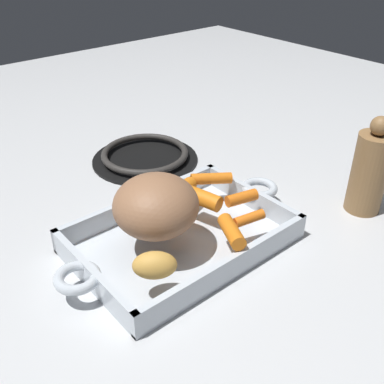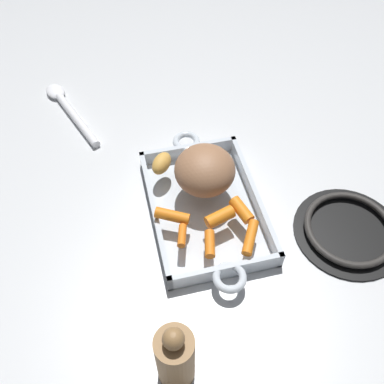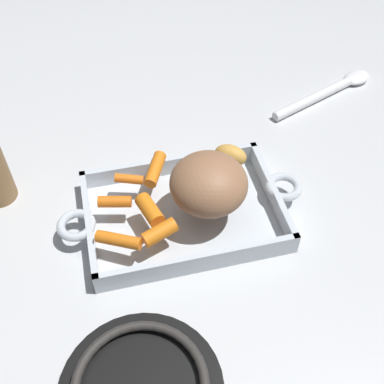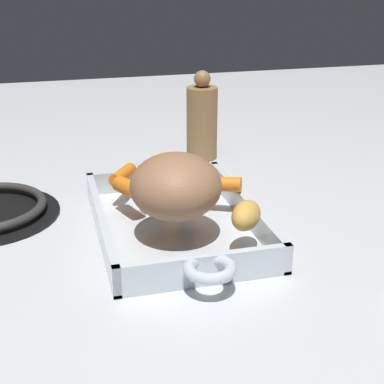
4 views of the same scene
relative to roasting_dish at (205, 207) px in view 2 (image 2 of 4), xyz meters
The scene contains 13 objects.
ground_plane 0.01m from the roasting_dish, ahead, with size 2.14×2.14×0.00m, color silver.
roasting_dish is the anchor object (origin of this frame).
pork_roast 0.08m from the roasting_dish, 11.14° to the right, with size 0.11×0.11×0.08m, color #956647.
baby_carrot_southwest 0.12m from the roasting_dish, 153.16° to the right, with size 0.02×0.02×0.07m, color orange.
baby_carrot_northwest 0.10m from the roasting_dish, 140.15° to the left, with size 0.01×0.01×0.04m, color orange.
baby_carrot_center_right 0.11m from the roasting_dish, 169.64° to the left, with size 0.02×0.02×0.05m, color orange.
baby_carrot_short 0.08m from the roasting_dish, 130.36° to the right, with size 0.02×0.02×0.05m, color orange.
baby_carrot_southeast 0.08m from the roasting_dish, 113.21° to the left, with size 0.02×0.02×0.06m, color orange.
baby_carrot_long 0.07m from the roasting_dish, 166.77° to the right, with size 0.02×0.02×0.05m, color orange.
potato_golden_small 0.12m from the roasting_dish, 35.13° to the left, with size 0.05×0.03×0.03m, color gold.
stove_burner_rear 0.27m from the roasting_dish, 113.93° to the right, with size 0.20×0.20×0.02m.
serving_spoon 0.43m from the roasting_dish, 34.15° to the left, with size 0.24×0.12×0.02m.
pepper_mill 0.31m from the roasting_dish, 157.56° to the left, with size 0.06×0.06×0.16m.
Camera 2 is at (-0.46, 0.14, 0.67)m, focal length 39.97 mm.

